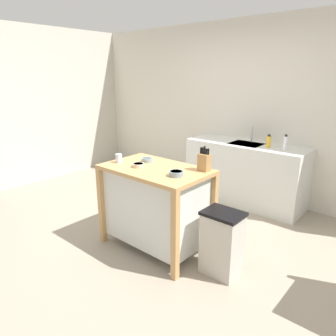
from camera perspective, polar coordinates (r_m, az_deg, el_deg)
The scene contains 14 objects.
ground_plane at distance 3.74m, azimuth -2.50°, elevation -12.50°, with size 6.97×6.97×0.00m, color gray.
wall_back at distance 4.94m, azimuth 13.68°, elevation 10.20°, with size 5.97×0.10×2.60m, color beige.
wall_left at distance 6.08m, azimuth -19.15°, elevation 10.92°, with size 0.10×2.60×2.60m, color beige.
kitchen_island at distance 3.34m, azimuth -2.25°, elevation -6.49°, with size 1.11×0.69×0.91m.
knife_block at distance 3.10m, azimuth 6.64°, elevation 1.16°, with size 0.11×0.09×0.25m.
bowl_ceramic_small at distance 2.94m, azimuth 1.51°, elevation -0.99°, with size 0.14×0.14×0.05m.
bowl_stoneware_deep at distance 3.41m, azimuth -3.85°, elevation 1.50°, with size 0.12×0.12×0.05m.
bowl_ceramic_wide at distance 3.24m, azimuth -5.43°, elevation 0.54°, with size 0.12×0.12×0.04m.
drinking_cup at distance 3.41m, azimuth -8.98°, elevation 1.76°, with size 0.07×0.07×0.10m.
trash_bin at distance 3.03m, azimuth 9.79°, elevation -13.34°, with size 0.36×0.28×0.63m.
sink_counter at distance 4.69m, azimuth 13.82°, elevation -0.87°, with size 1.71×0.60×0.88m.
sink_faucet at distance 4.68m, azimuth 15.08°, elevation 5.96°, with size 0.02×0.02×0.22m.
bottle_dish_soap at distance 4.28m, azimuth 20.66°, elevation 4.30°, with size 0.05×0.05×0.21m.
bottle_spray_cleaner at distance 4.40m, azimuth 17.90°, elevation 4.65°, with size 0.06×0.06×0.17m.
Camera 1 is at (2.25, -2.36, 1.83)m, focal length 33.35 mm.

